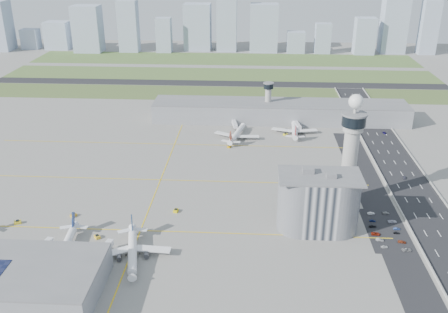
# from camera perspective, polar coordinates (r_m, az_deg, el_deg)

# --- Properties ---
(ground) EXTENTS (1000.00, 1000.00, 0.00)m
(ground) POSITION_cam_1_polar(r_m,az_deg,el_deg) (287.06, -0.41, -5.54)
(ground) COLOR gray
(grass_strip_0) EXTENTS (480.00, 50.00, 0.08)m
(grass_strip_0) POSITION_cam_1_polar(r_m,az_deg,el_deg) (496.69, -1.03, 7.24)
(grass_strip_0) COLOR #415327
(grass_strip_0) RESTS_ON ground
(grass_strip_1) EXTENTS (480.00, 60.00, 0.08)m
(grass_strip_1) POSITION_cam_1_polar(r_m,az_deg,el_deg) (568.87, -0.46, 9.36)
(grass_strip_1) COLOR #44642F
(grass_strip_1) RESTS_ON ground
(grass_strip_2) EXTENTS (480.00, 70.00, 0.08)m
(grass_strip_2) POSITION_cam_1_polar(r_m,az_deg,el_deg) (646.57, 0.01, 11.10)
(grass_strip_2) COLOR #4E6932
(grass_strip_2) RESTS_ON ground
(runway) EXTENTS (480.00, 22.00, 0.10)m
(runway) POSITION_cam_1_polar(r_m,az_deg,el_deg) (532.20, -0.73, 8.36)
(runway) COLOR black
(runway) RESTS_ON ground
(highway) EXTENTS (28.00, 500.00, 0.10)m
(highway) POSITION_cam_1_polar(r_m,az_deg,el_deg) (302.96, 21.97, -5.75)
(highway) COLOR black
(highway) RESTS_ON ground
(barrier_left) EXTENTS (0.60, 500.00, 1.20)m
(barrier_left) POSITION_cam_1_polar(r_m,az_deg,el_deg) (298.45, 19.43, -5.68)
(barrier_left) COLOR #9E9E99
(barrier_left) RESTS_ON ground
(landside_road) EXTENTS (18.00, 260.00, 0.08)m
(landside_road) POSITION_cam_1_polar(r_m,az_deg,el_deg) (287.38, 17.80, -6.75)
(landside_road) COLOR black
(landside_road) RESTS_ON ground
(parking_lot) EXTENTS (20.00, 44.00, 0.10)m
(parking_lot) POSITION_cam_1_polar(r_m,az_deg,el_deg) (276.90, 17.95, -7.99)
(parking_lot) COLOR black
(parking_lot) RESTS_ON ground
(taxiway_line_h_0) EXTENTS (260.00, 0.60, 0.01)m
(taxiway_line_h_0) POSITION_cam_1_polar(r_m,az_deg,el_deg) (266.87, -9.53, -8.35)
(taxiway_line_h_0) COLOR yellow
(taxiway_line_h_0) RESTS_ON ground
(taxiway_line_h_1) EXTENTS (260.00, 0.60, 0.01)m
(taxiway_line_h_1) POSITION_cam_1_polar(r_m,az_deg,el_deg) (318.20, -7.27, -2.67)
(taxiway_line_h_1) COLOR yellow
(taxiway_line_h_1) RESTS_ON ground
(taxiway_line_h_2) EXTENTS (260.00, 0.60, 0.01)m
(taxiway_line_h_2) POSITION_cam_1_polar(r_m,az_deg,el_deg) (372.13, -5.67, 1.41)
(taxiway_line_h_2) COLOR yellow
(taxiway_line_h_2) RESTS_ON ground
(taxiway_line_v) EXTENTS (0.60, 260.00, 0.01)m
(taxiway_line_v) POSITION_cam_1_polar(r_m,az_deg,el_deg) (318.20, -7.27, -2.67)
(taxiway_line_v) COLOR yellow
(taxiway_line_v) RESTS_ON ground
(control_tower) EXTENTS (14.00, 14.00, 64.50)m
(control_tower) POSITION_cam_1_polar(r_m,az_deg,el_deg) (284.08, 14.33, 1.19)
(control_tower) COLOR #ADAAA5
(control_tower) RESTS_ON ground
(secondary_tower) EXTENTS (8.60, 8.60, 31.90)m
(secondary_tower) POSITION_cam_1_polar(r_m,az_deg,el_deg) (418.31, 5.06, 6.68)
(secondary_tower) COLOR #ADAAA5
(secondary_tower) RESTS_ON ground
(admin_building) EXTENTS (42.00, 24.00, 33.50)m
(admin_building) POSITION_cam_1_polar(r_m,az_deg,el_deg) (262.32, 10.72, -5.18)
(admin_building) COLOR #B2B2B7
(admin_building) RESTS_ON ground
(terminal_pier) EXTENTS (210.00, 32.00, 15.80)m
(terminal_pier) POSITION_cam_1_polar(r_m,az_deg,el_deg) (420.13, 6.38, 5.14)
(terminal_pier) COLOR gray
(terminal_pier) RESTS_ON ground
(near_terminal) EXTENTS (84.00, 42.00, 13.00)m
(near_terminal) POSITION_cam_1_polar(r_m,az_deg,el_deg) (238.78, -24.00, -12.70)
(near_terminal) COLOR gray
(near_terminal) RESTS_ON ground
(airplane_near_b) EXTENTS (39.15, 44.83, 11.70)m
(airplane_near_b) POSITION_cam_1_polar(r_m,az_deg,el_deg) (254.87, -17.77, -9.37)
(airplane_near_b) COLOR white
(airplane_near_b) RESTS_ON ground
(airplane_near_c) EXTENTS (45.82, 50.81, 12.25)m
(airplane_near_c) POSITION_cam_1_polar(r_m,az_deg,el_deg) (243.46, -10.47, -10.14)
(airplane_near_c) COLOR white
(airplane_near_c) RESTS_ON ground
(airplane_far_a) EXTENTS (43.61, 48.33, 11.65)m
(airplane_far_a) POSITION_cam_1_polar(r_m,az_deg,el_deg) (380.71, 1.49, 2.98)
(airplane_far_a) COLOR white
(airplane_far_a) RESTS_ON ground
(airplane_far_b) EXTENTS (37.65, 43.70, 11.81)m
(airplane_far_b) POSITION_cam_1_polar(r_m,az_deg,el_deg) (394.68, 8.07, 3.52)
(airplane_far_b) COLOR white
(airplane_far_b) RESTS_ON ground
(jet_bridge_near_1) EXTENTS (5.39, 14.31, 5.70)m
(jet_bridge_near_1) POSITION_cam_1_polar(r_m,az_deg,el_deg) (253.89, -20.77, -10.79)
(jet_bridge_near_1) COLOR silver
(jet_bridge_near_1) RESTS_ON ground
(jet_bridge_near_2) EXTENTS (5.39, 14.31, 5.70)m
(jet_bridge_near_2) POSITION_cam_1_polar(r_m,az_deg,el_deg) (243.68, -14.18, -11.41)
(jet_bridge_near_2) COLOR silver
(jet_bridge_near_2) RESTS_ON ground
(jet_bridge_far_0) EXTENTS (5.39, 14.31, 5.70)m
(jet_bridge_far_0) POSITION_cam_1_polar(r_m,az_deg,el_deg) (406.26, 1.08, 3.89)
(jet_bridge_far_0) COLOR silver
(jet_bridge_far_0) RESTS_ON ground
(jet_bridge_far_1) EXTENTS (5.39, 14.31, 5.70)m
(jet_bridge_far_1) POSITION_cam_1_polar(r_m,az_deg,el_deg) (407.53, 8.14, 3.71)
(jet_bridge_far_1) COLOR silver
(jet_bridge_far_1) RESTS_ON ground
(tug_0) EXTENTS (4.23, 3.64, 2.07)m
(tug_0) POSITION_cam_1_polar(r_m,az_deg,el_deg) (290.52, -22.52, -6.92)
(tug_0) COLOR gold
(tug_0) RESTS_ON ground
(tug_1) EXTENTS (3.57, 3.91, 1.87)m
(tug_1) POSITION_cam_1_polar(r_m,az_deg,el_deg) (287.37, -16.83, -6.41)
(tug_1) COLOR gold
(tug_1) RESTS_ON ground
(tug_2) EXTENTS (3.88, 4.01, 1.93)m
(tug_2) POSITION_cam_1_polar(r_m,az_deg,el_deg) (264.74, -14.30, -8.85)
(tug_2) COLOR gold
(tug_2) RESTS_ON ground
(tug_3) EXTENTS (2.81, 3.62, 1.90)m
(tug_3) POSITION_cam_1_polar(r_m,az_deg,el_deg) (280.92, -5.52, -6.14)
(tug_3) COLOR yellow
(tug_3) RESTS_ON ground
(tug_4) EXTENTS (2.97, 3.43, 1.67)m
(tug_4) POSITION_cam_1_polar(r_m,az_deg,el_deg) (364.20, 0.58, 1.16)
(tug_4) COLOR #CC8F07
(tug_4) RESTS_ON ground
(tug_5) EXTENTS (3.75, 3.64, 1.81)m
(tug_5) POSITION_cam_1_polar(r_m,az_deg,el_deg) (390.15, 7.03, 2.55)
(tug_5) COLOR gold
(tug_5) RESTS_ON ground
(car_lot_0) EXTENTS (3.33, 1.62, 1.10)m
(car_lot_0) POSITION_cam_1_polar(r_m,az_deg,el_deg) (262.06, 17.85, -9.78)
(car_lot_0) COLOR silver
(car_lot_0) RESTS_ON ground
(car_lot_1) EXTENTS (4.02, 1.73, 1.29)m
(car_lot_1) POSITION_cam_1_polar(r_m,az_deg,el_deg) (266.67, 17.37, -9.07)
(car_lot_1) COLOR gray
(car_lot_1) RESTS_ON ground
(car_lot_2) EXTENTS (4.77, 2.30, 1.31)m
(car_lot_2) POSITION_cam_1_polar(r_m,az_deg,el_deg) (270.97, 16.94, -8.44)
(car_lot_2) COLOR maroon
(car_lot_2) RESTS_ON ground
(car_lot_3) EXTENTS (3.92, 1.98, 1.09)m
(car_lot_3) POSITION_cam_1_polar(r_m,az_deg,el_deg) (277.34, 16.64, -7.64)
(car_lot_3) COLOR black
(car_lot_3) RESTS_ON ground
(car_lot_4) EXTENTS (3.37, 1.54, 1.12)m
(car_lot_4) POSITION_cam_1_polar(r_m,az_deg,el_deg) (282.30, 16.61, -7.05)
(car_lot_4) COLOR navy
(car_lot_4) RESTS_ON ground
(car_lot_5) EXTENTS (4.08, 1.94, 1.29)m
(car_lot_5) POSITION_cam_1_polar(r_m,az_deg,el_deg) (289.01, 16.46, -6.25)
(car_lot_5) COLOR white
(car_lot_5) RESTS_ON ground
(car_lot_6) EXTENTS (4.90, 2.70, 1.30)m
(car_lot_6) POSITION_cam_1_polar(r_m,az_deg,el_deg) (263.08, 20.18, -9.97)
(car_lot_6) COLOR gray
(car_lot_6) RESTS_ON ground
(car_lot_7) EXTENTS (4.31, 2.32, 1.19)m
(car_lot_7) POSITION_cam_1_polar(r_m,az_deg,el_deg) (268.61, 19.68, -9.16)
(car_lot_7) COLOR maroon
(car_lot_7) RESTS_ON ground
(car_lot_8) EXTENTS (3.28, 1.51, 1.09)m
(car_lot_8) POSITION_cam_1_polar(r_m,az_deg,el_deg) (275.31, 19.11, -8.24)
(car_lot_8) COLOR black
(car_lot_8) RESTS_ON ground
(car_lot_9) EXTENTS (3.62, 1.56, 1.16)m
(car_lot_9) POSITION_cam_1_polar(r_m,az_deg,el_deg) (278.83, 19.14, -7.81)
(car_lot_9) COLOR navy
(car_lot_9) RESTS_ON ground
(car_lot_10) EXTENTS (4.76, 2.29, 1.31)m
(car_lot_10) POSITION_cam_1_polar(r_m,az_deg,el_deg) (284.62, 18.68, -7.05)
(car_lot_10) COLOR silver
(car_lot_10) RESTS_ON ground
(car_lot_11) EXTENTS (3.97, 1.70, 1.14)m
(car_lot_11) POSITION_cam_1_polar(r_m,az_deg,el_deg) (292.02, 18.04, -6.15)
(car_lot_11) COLOR gray
(car_lot_11) RESTS_ON ground
(car_hw_1) EXTENTS (1.78, 4.00, 1.27)m
(car_hw_1) POSITION_cam_1_polar(r_m,az_deg,el_deg) (337.35, 19.90, -2.28)
(car_hw_1) COLOR black
(car_hw_1) RESTS_ON ground
(car_hw_2) EXTENTS (2.07, 4.29, 1.18)m
(car_hw_2) POSITION_cam_1_polar(r_m,az_deg,el_deg) (410.62, 17.86, 2.60)
(car_hw_2) COLOR #1A1256
(car_hw_2) RESTS_ON ground
(car_hw_4) EXTENTS (1.46, 3.59, 1.22)m
(car_hw_4) POSITION_cam_1_polar(r_m,az_deg,el_deg) (461.20, 14.70, 5.24)
(car_hw_4) COLOR #979797
(car_hw_4) RESTS_ON ground
(skyline_bldg_2) EXTENTS (22.81, 18.25, 26.79)m
(skyline_bldg_2) POSITION_cam_1_polar(r_m,az_deg,el_deg) (757.44, -21.22, 12.43)
(skyline_bldg_2) COLOR #9EADC1
(skyline_bldg_2) RESTS_ON ground
(skyline_bldg_3) EXTENTS (32.30, 25.84, 36.93)m
(skyline_bldg_3) POSITION_cam_1_polar(r_m,az_deg,el_deg) (742.81, -18.45, 13.01)
(skyline_bldg_3) COLOR #9EADC1
(skyline_bldg_3) RESTS_ON ground
(skyline_bldg_4) EXTENTS (35.81, 28.65, 60.36)m
(skyline_bldg_4) POSITION_cam_1_polar(r_m,az_deg,el_deg) (709.73, -15.31, 13.89)
(skyline_bldg_4) COLOR #9EADC1
(skyline_bldg_4) RESTS_ON ground
(skyline_bldg_5) EXTENTS (25.49, 20.39, 66.89)m
(skyline_bldg_5) POSITION_cam_1_polar(r_m,az_deg,el_deg) (698.49, -10.86, 14.42)
(skyline_bldg_5) COLOR #9EADC1
(skyline_bldg_5) RESTS_ON ground
(skyline_bldg_6) EXTENTS (20.04, 16.03, 45.20)m
(skyline_bldg_6) POSITION_cam_1_polar(r_m,az_deg,el_deg) (688.75, -6.88, 13.62)
(skyline_bldg_6) COLOR #9EADC1
(skyline_bldg_6) RESTS_ON ground
(skyline_bldg_7) EXTENTS (35.76, 28.61, 61.22)m
(skyline_bldg_7) POSITION_cam_1_polar(r_m,az_deg,el_deg) (699.90, -3.04, 14.57)
(skyline_bldg_7) COLOR #9EADC1
(skyline_bldg_7) RESTS_ON ground
(skyline_bldg_8) EXTENTS (26.33, 21.06, 83.39)m
(skyline_bldg_8) POSITION_cam_1_polar(r_m,az_deg,el_deg) (689.76, 0.32, 15.40)
(skyline_bldg_8) COLOR #9EADC1
(skyline_bldg_8) RESTS_ON ground
(skyline_bldg_9) EXTENTS (36.96, 29.57, 62.11)m
(skyline_bldg_9) POSITION_cam_1_polar(r_m,az_deg,el_deg) (691.30, 4.57, 14.46)
(skyline_bldg_9) COLOR #9EADC1
(skyline_bldg_9) RESTS_ON ground
(skyline_bldg_10) EXTENTS (23.01, 18.41, 27.75)m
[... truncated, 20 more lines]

